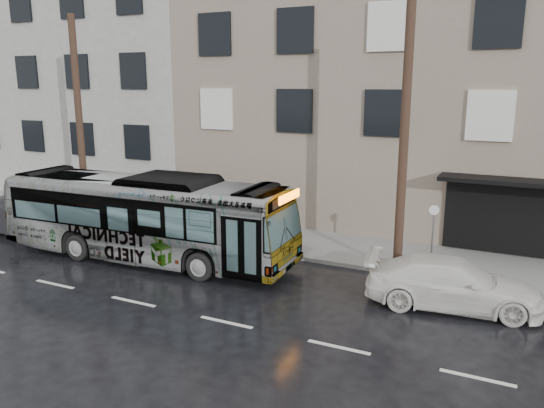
# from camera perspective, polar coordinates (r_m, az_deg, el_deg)

# --- Properties ---
(ground) EXTENTS (120.00, 120.00, 0.00)m
(ground) POSITION_cam_1_polar(r_m,az_deg,el_deg) (18.33, -9.62, -7.53)
(ground) COLOR black
(ground) RESTS_ON ground
(sidewalk) EXTENTS (90.00, 3.60, 0.15)m
(sidewalk) POSITION_cam_1_polar(r_m,az_deg,el_deg) (22.26, -2.34, -3.46)
(sidewalk) COLOR gray
(sidewalk) RESTS_ON ground
(building_taupe) EXTENTS (20.00, 12.00, 11.00)m
(building_taupe) POSITION_cam_1_polar(r_m,az_deg,el_deg) (27.12, 15.20, 10.68)
(building_taupe) COLOR gray
(building_taupe) RESTS_ON ground
(building_grey) EXTENTS (26.00, 15.00, 16.00)m
(building_grey) POSITION_cam_1_polar(r_m,az_deg,el_deg) (39.78, -19.85, 14.55)
(building_grey) COLOR #B2B0A8
(building_grey) RESTS_ON ground
(utility_pole_front) EXTENTS (0.30, 0.30, 9.00)m
(utility_pole_front) POSITION_cam_1_polar(r_m,az_deg,el_deg) (17.67, 14.03, 7.03)
(utility_pole_front) COLOR #3C281E
(utility_pole_front) RESTS_ON sidewalk
(utility_pole_rear) EXTENTS (0.30, 0.30, 9.00)m
(utility_pole_rear) POSITION_cam_1_polar(r_m,az_deg,el_deg) (24.68, -20.01, 8.21)
(utility_pole_rear) COLOR #3C281E
(utility_pole_rear) RESTS_ON sidewalk
(sign_post) EXTENTS (0.06, 0.06, 2.40)m
(sign_post) POSITION_cam_1_polar(r_m,az_deg,el_deg) (18.10, 16.87, -3.67)
(sign_post) COLOR slate
(sign_post) RESTS_ON sidewalk
(bus) EXTENTS (11.40, 3.07, 3.15)m
(bus) POSITION_cam_1_polar(r_m,az_deg,el_deg) (19.82, -13.48, -1.38)
(bus) COLOR #B2B2B2
(bus) RESTS_ON ground
(white_sedan) EXTENTS (5.13, 2.64, 1.42)m
(white_sedan) POSITION_cam_1_polar(r_m,az_deg,el_deg) (16.25, 18.85, -8.09)
(white_sedan) COLOR white
(white_sedan) RESTS_ON ground
(dark_sedan) EXTENTS (4.72, 1.92, 1.52)m
(dark_sedan) POSITION_cam_1_polar(r_m,az_deg,el_deg) (25.35, -26.26, -1.17)
(dark_sedan) COLOR black
(dark_sedan) RESTS_ON ground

